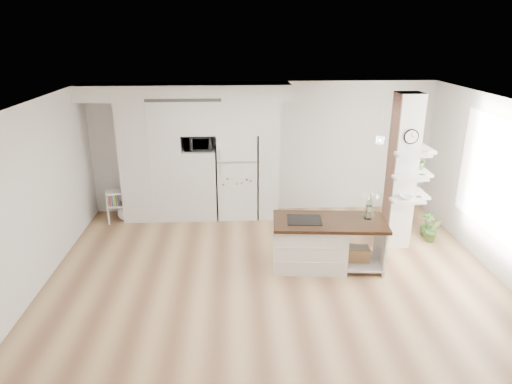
% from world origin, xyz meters
% --- Properties ---
extents(floor, '(7.00, 6.00, 0.01)m').
position_xyz_m(floor, '(0.00, 0.00, 0.00)').
color(floor, tan).
rests_on(floor, ground).
extents(room, '(7.04, 6.04, 2.72)m').
position_xyz_m(room, '(0.00, 0.00, 1.86)').
color(room, white).
rests_on(room, ground).
extents(cabinet_wall, '(4.00, 0.71, 2.70)m').
position_xyz_m(cabinet_wall, '(-1.45, 2.67, 1.51)').
color(cabinet_wall, silver).
rests_on(cabinet_wall, floor).
extents(refrigerator, '(0.78, 0.69, 1.75)m').
position_xyz_m(refrigerator, '(-0.53, 2.68, 0.88)').
color(refrigerator, white).
rests_on(refrigerator, floor).
extents(column, '(0.69, 0.90, 2.70)m').
position_xyz_m(column, '(2.38, 1.13, 1.35)').
color(column, silver).
rests_on(column, floor).
extents(window, '(0.00, 2.40, 2.40)m').
position_xyz_m(window, '(3.48, 0.30, 1.50)').
color(window, white).
rests_on(window, room).
extents(pendant_light, '(0.12, 0.12, 0.10)m').
position_xyz_m(pendant_light, '(1.70, 0.15, 2.12)').
color(pendant_light, white).
rests_on(pendant_light, room).
extents(kitchen_island, '(1.85, 0.99, 1.37)m').
position_xyz_m(kitchen_island, '(0.72, 0.46, 0.42)').
color(kitchen_island, silver).
rests_on(kitchen_island, floor).
extents(bookshelf, '(0.59, 0.43, 0.63)m').
position_xyz_m(bookshelf, '(-2.85, 2.51, 0.28)').
color(bookshelf, silver).
rests_on(bookshelf, floor).
extents(floor_plant_a, '(0.28, 0.24, 0.45)m').
position_xyz_m(floor_plant_a, '(3.00, 1.22, 0.23)').
color(floor_plant_a, '#41712D').
rests_on(floor_plant_a, floor).
extents(floor_plant_b, '(0.28, 0.28, 0.44)m').
position_xyz_m(floor_plant_b, '(3.00, 1.49, 0.22)').
color(floor_plant_b, '#41712D').
rests_on(floor_plant_b, floor).
extents(microwave, '(0.54, 0.37, 0.30)m').
position_xyz_m(microwave, '(-1.27, 2.62, 1.57)').
color(microwave, '#2D2D2D').
rests_on(microwave, cabinet_wall).
extents(shelf_plant, '(0.27, 0.23, 0.30)m').
position_xyz_m(shelf_plant, '(2.63, 1.30, 1.52)').
color(shelf_plant, '#41712D').
rests_on(shelf_plant, column).
extents(decor_bowl, '(0.22, 0.22, 0.05)m').
position_xyz_m(decor_bowl, '(2.30, 0.90, 1.00)').
color(decor_bowl, white).
rests_on(decor_bowl, column).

